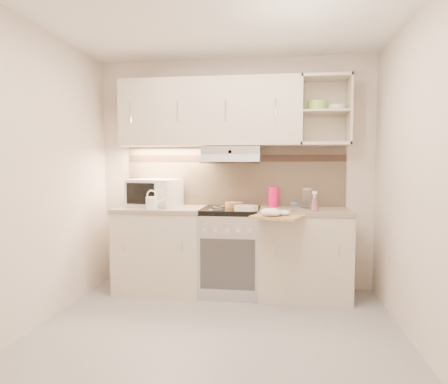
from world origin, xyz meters
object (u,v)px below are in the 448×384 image
at_px(watering_can, 152,202).
at_px(pink_pitcher, 273,197).
at_px(glass_jar, 307,198).
at_px(spray_bottle, 314,203).
at_px(electric_range, 231,251).
at_px(cutting_board, 279,216).
at_px(microwave, 154,193).
at_px(plate_stack, 246,208).

relative_size(watering_can, pink_pitcher, 1.07).
relative_size(watering_can, glass_jar, 1.09).
xyz_separation_m(watering_can, spray_bottle, (1.61, 0.06, 0.01)).
xyz_separation_m(electric_range, cutting_board, (0.49, -0.38, 0.42)).
height_order(microwave, plate_stack, microwave).
height_order(plate_stack, glass_jar, glass_jar).
bearing_deg(pink_pitcher, plate_stack, -151.42).
bearing_deg(electric_range, pink_pitcher, 24.84).
height_order(electric_range, spray_bottle, spray_bottle).
bearing_deg(cutting_board, microwave, -179.42).
relative_size(pink_pitcher, glass_jar, 1.02).
xyz_separation_m(watering_can, glass_jar, (1.55, 0.32, 0.04)).
height_order(watering_can, cutting_board, watering_can).
bearing_deg(cutting_board, electric_range, 163.05).
distance_m(pink_pitcher, spray_bottle, 0.54).
distance_m(pink_pitcher, cutting_board, 0.60).
bearing_deg(glass_jar, plate_stack, -157.31).
height_order(microwave, pink_pitcher, microwave).
distance_m(watering_can, cutting_board, 1.28).
bearing_deg(glass_jar, pink_pitcher, 164.52).
distance_m(watering_can, glass_jar, 1.59).
xyz_separation_m(microwave, cutting_board, (1.35, -0.49, -0.17)).
relative_size(plate_stack, glass_jar, 1.13).
xyz_separation_m(electric_range, watering_can, (-0.77, -0.22, 0.52)).
xyz_separation_m(microwave, plate_stack, (1.03, -0.27, -0.12)).
xyz_separation_m(plate_stack, pink_pitcher, (0.26, 0.35, 0.09)).
height_order(electric_range, cutting_board, electric_range).
bearing_deg(electric_range, watering_can, -164.14).
bearing_deg(spray_bottle, microwave, -169.88).
distance_m(electric_range, plate_stack, 0.52).
bearing_deg(spray_bottle, cutting_board, -128.10).
xyz_separation_m(electric_range, pink_pitcher, (0.43, 0.20, 0.56)).
distance_m(plate_stack, cutting_board, 0.39).
xyz_separation_m(watering_can, plate_stack, (0.94, 0.07, -0.05)).
height_order(electric_range, watering_can, watering_can).
xyz_separation_m(pink_pitcher, cutting_board, (0.06, -0.58, -0.14)).
bearing_deg(watering_can, cutting_board, -10.23).
xyz_separation_m(microwave, glass_jar, (1.64, -0.01, -0.04)).
bearing_deg(electric_range, microwave, 172.32).
relative_size(plate_stack, cutting_board, 0.55).
height_order(plate_stack, cutting_board, plate_stack).
distance_m(plate_stack, glass_jar, 0.67).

